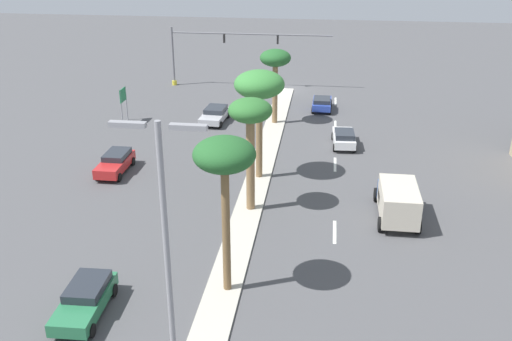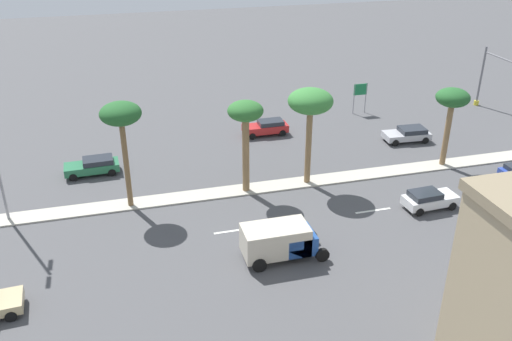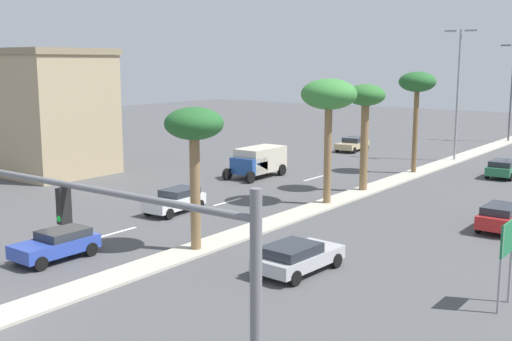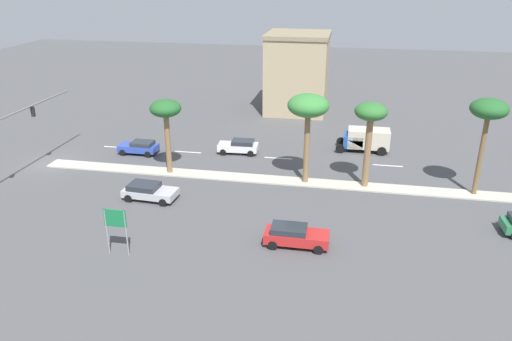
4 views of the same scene
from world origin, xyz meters
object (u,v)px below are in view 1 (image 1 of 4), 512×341
object	(u,v)px
palm_tree_right	(259,87)
street_lamp_right	(168,268)
sedan_silver_rear	(215,114)
sedan_blue_left	(322,103)
palm_tree_center	(250,118)
traffic_signal_gantry	(214,49)
sedan_white_trailing	(344,138)
palm_tree_left	(275,61)
directional_road_sign	(123,98)
sedan_red_right	(115,162)
sedan_green_leading	(85,299)
palm_tree_far	(224,160)
box_truck	(398,200)

from	to	relation	value
palm_tree_right	street_lamp_right	world-z (taller)	street_lamp_right
sedan_silver_rear	sedan_blue_left	bearing A→B (deg)	-152.99
palm_tree_right	sedan_blue_left	distance (m)	18.65
palm_tree_right	palm_tree_center	distance (m)	5.12
traffic_signal_gantry	sedan_blue_left	distance (m)	14.88
palm_tree_center	sedan_blue_left	distance (m)	23.27
sedan_white_trailing	palm_tree_left	bearing A→B (deg)	-39.19
palm_tree_left	sedan_silver_rear	size ratio (longest dim) A/B	1.53
traffic_signal_gantry	directional_road_sign	bearing A→B (deg)	67.45
street_lamp_right	sedan_white_trailing	bearing A→B (deg)	-101.91
traffic_signal_gantry	sedan_red_right	xyz separation A→B (m)	(2.49, 25.05, -3.48)
sedan_green_leading	sedan_silver_rear	world-z (taller)	sedan_green_leading
palm_tree_left	sedan_white_trailing	size ratio (longest dim) A/B	1.66
traffic_signal_gantry	palm_tree_left	world-z (taller)	palm_tree_left
palm_tree_center	sedan_white_trailing	xyz separation A→B (m)	(-6.07, -12.39, -5.43)
palm_tree_right	sedan_green_leading	bearing A→B (deg)	69.63
palm_tree_far	sedan_blue_left	bearing A→B (deg)	-97.28
street_lamp_right	sedan_green_leading	world-z (taller)	street_lamp_right
palm_tree_left	sedan_white_trailing	world-z (taller)	palm_tree_left
palm_tree_left	street_lamp_right	bearing A→B (deg)	89.95
street_lamp_right	sedan_silver_rear	distance (m)	35.69
palm_tree_right	sedan_green_leading	size ratio (longest dim) A/B	1.75
street_lamp_right	box_truck	world-z (taller)	street_lamp_right
traffic_signal_gantry	palm_tree_far	world-z (taller)	palm_tree_far
palm_tree_right	sedan_silver_rear	world-z (taller)	palm_tree_right
palm_tree_far	sedan_white_trailing	bearing A→B (deg)	-105.78
palm_tree_left	palm_tree_far	size ratio (longest dim) A/B	0.84
palm_tree_right	sedan_red_right	world-z (taller)	palm_tree_right
sedan_red_right	sedan_silver_rear	xyz separation A→B (m)	(-5.00, -12.50, -0.05)
directional_road_sign	sedan_white_trailing	distance (m)	20.47
palm_tree_left	sedan_silver_rear	distance (m)	7.54
palm_tree_far	sedan_red_right	xyz separation A→B (m)	(10.83, -13.65, -6.31)
palm_tree_center	box_truck	bearing A→B (deg)	179.75
traffic_signal_gantry	directional_road_sign	distance (m)	15.05
palm_tree_center	sedan_silver_rear	distance (m)	18.99
traffic_signal_gantry	sedan_green_leading	size ratio (longest dim) A/B	4.04
palm_tree_right	palm_tree_center	world-z (taller)	palm_tree_right
palm_tree_right	sedan_white_trailing	xyz separation A→B (m)	(-6.16, -7.30, -5.99)
palm_tree_right	palm_tree_far	world-z (taller)	palm_tree_far
traffic_signal_gantry	sedan_green_leading	bearing A→B (deg)	92.81
sedan_red_right	directional_road_sign	bearing A→B (deg)	-73.97
directional_road_sign	palm_tree_center	bearing A→B (deg)	131.17
sedan_silver_rear	box_truck	world-z (taller)	box_truck
palm_tree_far	street_lamp_right	bearing A→B (deg)	88.12
traffic_signal_gantry	palm_tree_right	distance (m)	26.16
directional_road_sign	palm_tree_far	world-z (taller)	palm_tree_far
directional_road_sign	sedan_silver_rear	distance (m)	8.49
street_lamp_right	sedan_white_trailing	size ratio (longest dim) A/B	2.87
palm_tree_center	sedan_white_trailing	size ratio (longest dim) A/B	1.80
palm_tree_left	box_truck	world-z (taller)	palm_tree_left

